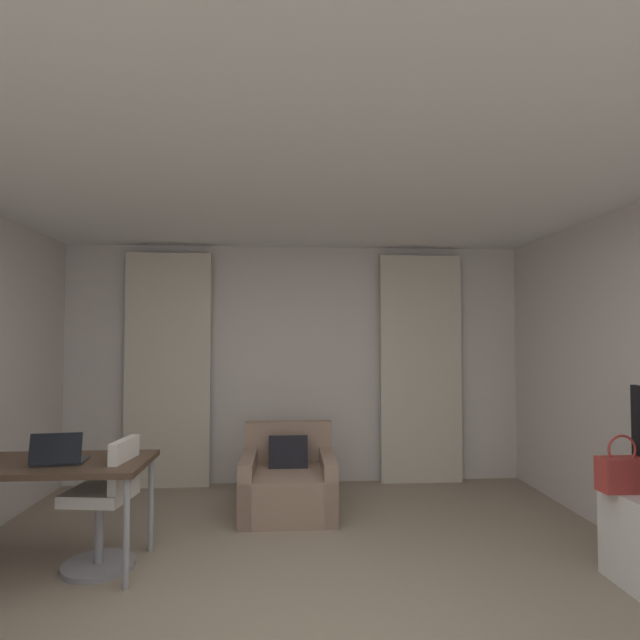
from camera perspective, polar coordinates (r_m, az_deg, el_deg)
wall_window at (r=5.66m, az=-2.70°, el=-4.91°), size 5.12×0.06×2.60m
ceiling at (r=2.83m, az=-1.32°, el=19.85°), size 5.12×6.12×0.06m
curtain_left_panel at (r=5.67m, az=-16.76°, el=-5.32°), size 0.90×0.06×2.50m
curtain_right_panel at (r=5.73m, az=11.28°, el=-5.34°), size 0.90×0.06×2.50m
armchair at (r=4.85m, az=-3.60°, el=-17.88°), size 0.84×0.86×0.77m
desk at (r=4.05m, az=-28.48°, el=-14.67°), size 1.36×0.68×0.73m
desk_chair at (r=4.00m, az=-23.04°, el=-19.12°), size 0.48×0.48×0.88m
laptop at (r=3.92m, az=-27.32°, el=-13.56°), size 0.35×0.28×0.22m
handbag_primary at (r=3.95m, az=30.91°, el=-14.57°), size 0.30×0.14×0.37m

